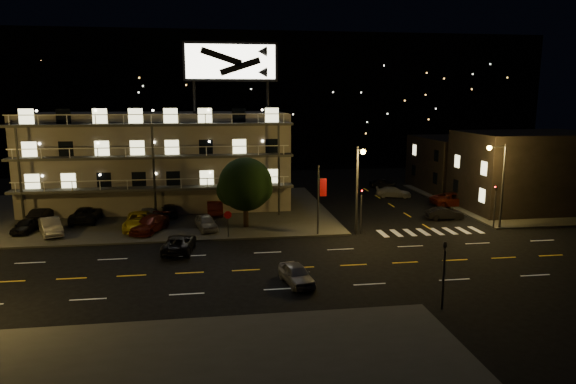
{
  "coord_description": "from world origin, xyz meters",
  "views": [
    {
      "loc": [
        -4.07,
        -35.36,
        12.37
      ],
      "look_at": [
        2.23,
        8.0,
        4.15
      ],
      "focal_mm": 32.0,
      "sensor_mm": 36.0,
      "label": 1
    }
  ],
  "objects": [
    {
      "name": "side_car_2",
      "position": [
        17.87,
        24.61,
        0.63
      ],
      "size": [
        4.63,
        2.89,
        1.25
      ],
      "primitive_type": "imported",
      "rotation": [
        0.0,
        0.0,
        1.29
      ],
      "color": "gray",
      "rests_on": "ground"
    },
    {
      "name": "lot_car_6",
      "position": [
        -16.71,
        16.31,
        0.89
      ],
      "size": [
        2.52,
        5.33,
        1.47
      ],
      "primitive_type": "imported",
      "rotation": [
        0.0,
        0.0,
        3.16
      ],
      "color": "black",
      "rests_on": "curb_nw"
    },
    {
      "name": "lot_car_3",
      "position": [
        -10.02,
        11.46,
        0.87
      ],
      "size": [
        3.75,
        5.33,
        1.43
      ],
      "primitive_type": "imported",
      "rotation": [
        0.0,
        0.0,
        -0.39
      ],
      "color": "#58180C",
      "rests_on": "curb_nw"
    },
    {
      "name": "curb_ne",
      "position": [
        30.0,
        20.0,
        0.07
      ],
      "size": [
        16.0,
        24.0,
        0.15
      ],
      "primitive_type": "cube",
      "color": "#393936",
      "rests_on": "ground"
    },
    {
      "name": "ground",
      "position": [
        0.0,
        0.0,
        0.0
      ],
      "size": [
        140.0,
        140.0,
        0.0
      ],
      "primitive_type": "plane",
      "color": "black",
      "rests_on": "ground"
    },
    {
      "name": "lot_car_1",
      "position": [
        -18.67,
        11.63,
        0.89
      ],
      "size": [
        3.24,
        4.76,
        1.49
      ],
      "primitive_type": "imported",
      "rotation": [
        0.0,
        0.0,
        0.41
      ],
      "color": "gray",
      "rests_on": "curb_nw"
    },
    {
      "name": "lot_car_2",
      "position": [
        -11.1,
        12.5,
        0.92
      ],
      "size": [
        2.63,
        5.58,
        1.54
      ],
      "primitive_type": "imported",
      "rotation": [
        0.0,
        0.0,
        0.01
      ],
      "color": "yellow",
      "rests_on": "curb_nw"
    },
    {
      "name": "motel",
      "position": [
        -9.94,
        23.88,
        5.34
      ],
      "size": [
        28.0,
        13.8,
        18.1
      ],
      "color": "gray",
      "rests_on": "ground"
    },
    {
      "name": "lot_car_4",
      "position": [
        -4.94,
        11.43,
        0.83
      ],
      "size": [
        2.44,
        4.25,
        1.36
      ],
      "primitive_type": "imported",
      "rotation": [
        0.0,
        0.0,
        0.22
      ],
      "color": "gray",
      "rests_on": "curb_nw"
    },
    {
      "name": "signal_sw",
      "position": [
        9.0,
        -8.5,
        2.57
      ],
      "size": [
        0.2,
        0.27,
        4.6
      ],
      "color": "#2D2D30",
      "rests_on": "ground"
    },
    {
      "name": "lot_car_8",
      "position": [
        -8.73,
        17.35,
        0.84
      ],
      "size": [
        1.94,
        4.14,
        1.37
      ],
      "primitive_type": "imported",
      "rotation": [
        0.0,
        0.0,
        3.22
      ],
      "color": "black",
      "rests_on": "curb_nw"
    },
    {
      "name": "side_car_0",
      "position": [
        18.96,
        12.56,
        0.61
      ],
      "size": [
        3.78,
        1.48,
        1.23
      ],
      "primitive_type": "imported",
      "rotation": [
        0.0,
        0.0,
        1.52
      ],
      "color": "black",
      "rests_on": "ground"
    },
    {
      "name": "lot_car_7",
      "position": [
        -10.67,
        15.5,
        0.84
      ],
      "size": [
        2.43,
        4.93,
        1.38
      ],
      "primitive_type": "imported",
      "rotation": [
        0.0,
        0.0,
        3.25
      ],
      "color": "gray",
      "rests_on": "curb_nw"
    },
    {
      "name": "signal_nw",
      "position": [
        9.0,
        8.5,
        2.57
      ],
      "size": [
        0.2,
        0.27,
        4.6
      ],
      "color": "#2D2D30",
      "rests_on": "ground"
    },
    {
      "name": "streetlight_ne",
      "position": [
        22.14,
        8.3,
        4.96
      ],
      "size": [
        1.92,
        0.44,
        8.0
      ],
      "color": "#2D2D30",
      "rests_on": "ground"
    },
    {
      "name": "tree",
      "position": [
        -1.26,
        12.02,
        4.07
      ],
      "size": [
        5.25,
        5.05,
        6.61
      ],
      "color": "black",
      "rests_on": "curb_nw"
    },
    {
      "name": "lot_car_0",
      "position": [
        -21.19,
        12.83,
        0.78
      ],
      "size": [
        1.88,
        3.82,
        1.25
      ],
      "primitive_type": "imported",
      "rotation": [
        0.0,
        0.0,
        -0.11
      ],
      "color": "black",
      "rests_on": "curb_nw"
    },
    {
      "name": "stop_sign",
      "position": [
        -3.0,
        8.57,
        1.71
      ],
      "size": [
        0.91,
        0.11,
        2.61
      ],
      "color": "#2D2D30",
      "rests_on": "ground"
    },
    {
      "name": "road_car_east",
      "position": [
        1.18,
        -3.17,
        0.66
      ],
      "size": [
        2.29,
        4.13,
        1.33
      ],
      "primitive_type": "imported",
      "rotation": [
        0.0,
        0.0,
        0.19
      ],
      "color": "gray",
      "rests_on": "ground"
    },
    {
      "name": "streetlight_nc",
      "position": [
        8.5,
        7.94,
        4.96
      ],
      "size": [
        0.44,
        1.92,
        8.0
      ],
      "color": "#2D2D30",
      "rests_on": "ground"
    },
    {
      "name": "side_bldg_front",
      "position": [
        29.99,
        16.0,
        4.25
      ],
      "size": [
        14.06,
        10.0,
        8.5
      ],
      "color": "black",
      "rests_on": "ground"
    },
    {
      "name": "banner_north",
      "position": [
        5.09,
        8.4,
        3.43
      ],
      "size": [
        0.83,
        0.16,
        6.4
      ],
      "color": "#2D2D30",
      "rests_on": "ground"
    },
    {
      "name": "hill_backdrop",
      "position": [
        -5.94,
        68.78,
        11.55
      ],
      "size": [
        120.0,
        25.0,
        24.0
      ],
      "color": "black",
      "rests_on": "ground"
    },
    {
      "name": "side_car_3",
      "position": [
        18.74,
        31.23,
        0.63
      ],
      "size": [
        3.71,
        1.5,
        1.26
      ],
      "primitive_type": "imported",
      "rotation": [
        0.0,
        0.0,
        1.57
      ],
      "color": "black",
      "rests_on": "ground"
    },
    {
      "name": "lot_car_9",
      "position": [
        -4.1,
        17.5,
        0.9
      ],
      "size": [
        1.66,
        4.56,
        1.49
      ],
      "primitive_type": "imported",
      "rotation": [
        0.0,
        0.0,
        3.16
      ],
      "color": "#58180C",
      "rests_on": "curb_nw"
    },
    {
      "name": "side_bldg_back",
      "position": [
        29.99,
        28.0,
        3.5
      ],
      "size": [
        14.06,
        12.0,
        7.0
      ],
      "color": "black",
      "rests_on": "ground"
    },
    {
      "name": "curb_nw",
      "position": [
        -14.0,
        20.0,
        0.07
      ],
      "size": [
        44.0,
        24.0,
        0.15
      ],
      "primitive_type": "cube",
      "color": "#393936",
      "rests_on": "ground"
    },
    {
      "name": "signal_ne",
      "position": [
        22.0,
        8.5,
        2.57
      ],
      "size": [
        0.27,
        0.2,
        4.6
      ],
      "color": "#2D2D30",
      "rests_on": "ground"
    },
    {
      "name": "lot_car_5",
      "position": [
        -21.05,
        17.08,
        0.82
      ],
      "size": [
        1.87,
        4.18,
        1.33
      ],
      "primitive_type": "imported",
      "rotation": [
        0.0,
        0.0,
        3.03
      ],
      "color": "black",
      "rests_on": "curb_nw"
    },
    {
      "name": "road_car_west",
      "position": [
        -7.03,
        5.42,
        0.68
      ],
      "size": [
        2.75,
        5.1,
        1.36
      ],
      "primitive_type": "imported",
      "rotation": [
        0.0,
        0.0,
        3.04
      ],
      "color": "black",
      "rests_on": "ground"
    },
    {
      "name": "side_car_1",
      "position": [
        22.97,
        18.62,
        0.75
      ],
      "size": [
        5.49,
        2.68,
        1.5
      ],
      "primitive_type": "imported",
      "rotation": [
        0.0,
        0.0,
        1.61
      ],
      "color": "#58180C",
      "rests_on": "ground"
    }
  ]
}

